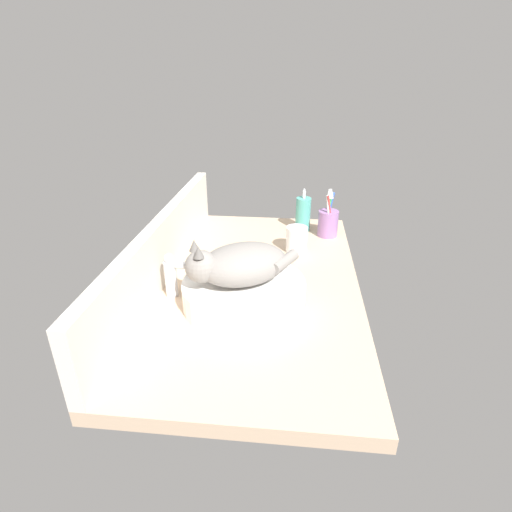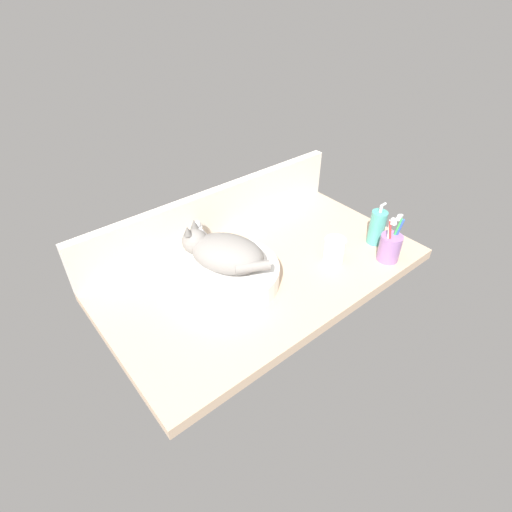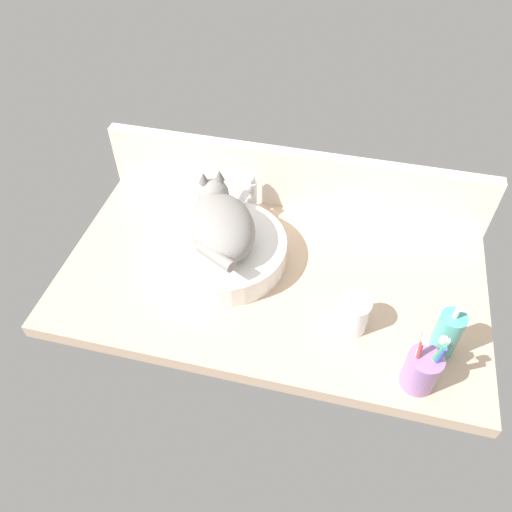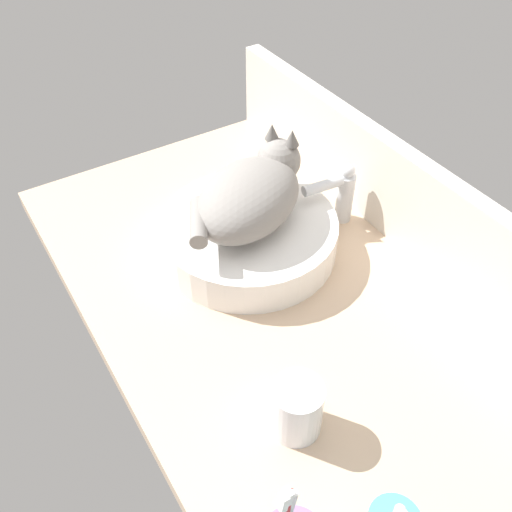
{
  "view_description": "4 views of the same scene",
  "coord_description": "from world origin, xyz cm",
  "px_view_note": "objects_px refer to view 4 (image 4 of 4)",
  "views": [
    {
      "loc": [
        -111.41,
        -11.06,
        62.36
      ],
      "look_at": [
        -5.42,
        -0.12,
        11.04
      ],
      "focal_mm": 28.0,
      "sensor_mm": 36.0,
      "label": 1
    },
    {
      "loc": [
        -73.16,
        -84.11,
        91.54
      ],
      "look_at": [
        -5.22,
        -1.47,
        9.56
      ],
      "focal_mm": 28.0,
      "sensor_mm": 36.0,
      "label": 2
    },
    {
      "loc": [
        16.8,
        -88.32,
        104.15
      ],
      "look_at": [
        -3.86,
        -2.45,
        8.98
      ],
      "focal_mm": 35.0,
      "sensor_mm": 36.0,
      "label": 3
    },
    {
      "loc": [
        57.91,
        -40.91,
        78.0
      ],
      "look_at": [
        -1.76,
        -3.61,
        11.11
      ],
      "focal_mm": 40.0,
      "sensor_mm": 36.0,
      "label": 4
    }
  ],
  "objects_px": {
    "cat": "(251,194)",
    "faucet": "(341,192)",
    "sink_basin": "(248,235)",
    "water_glass": "(297,410)"
  },
  "relations": [
    {
      "from": "water_glass",
      "to": "faucet",
      "type": "bearing_deg",
      "value": 134.76
    },
    {
      "from": "sink_basin",
      "to": "faucet",
      "type": "xyz_separation_m",
      "value": [
        0.02,
        0.21,
        0.04
      ]
    },
    {
      "from": "sink_basin",
      "to": "water_glass",
      "type": "distance_m",
      "value": 0.4
    },
    {
      "from": "cat",
      "to": "water_glass",
      "type": "height_order",
      "value": "cat"
    },
    {
      "from": "sink_basin",
      "to": "faucet",
      "type": "bearing_deg",
      "value": 83.89
    },
    {
      "from": "sink_basin",
      "to": "faucet",
      "type": "relative_size",
      "value": 2.57
    },
    {
      "from": "cat",
      "to": "water_glass",
      "type": "xyz_separation_m",
      "value": [
        0.38,
        -0.16,
        -0.09
      ]
    },
    {
      "from": "sink_basin",
      "to": "faucet",
      "type": "distance_m",
      "value": 0.21
    },
    {
      "from": "cat",
      "to": "faucet",
      "type": "distance_m",
      "value": 0.21
    },
    {
      "from": "cat",
      "to": "faucet",
      "type": "height_order",
      "value": "cat"
    }
  ]
}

